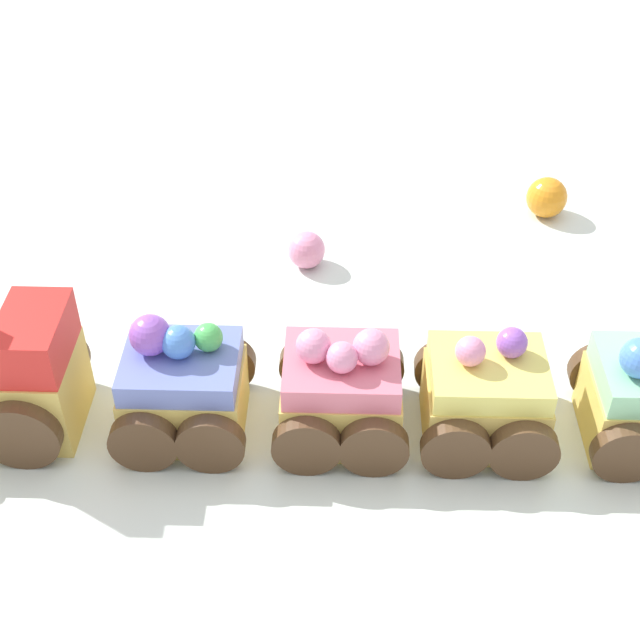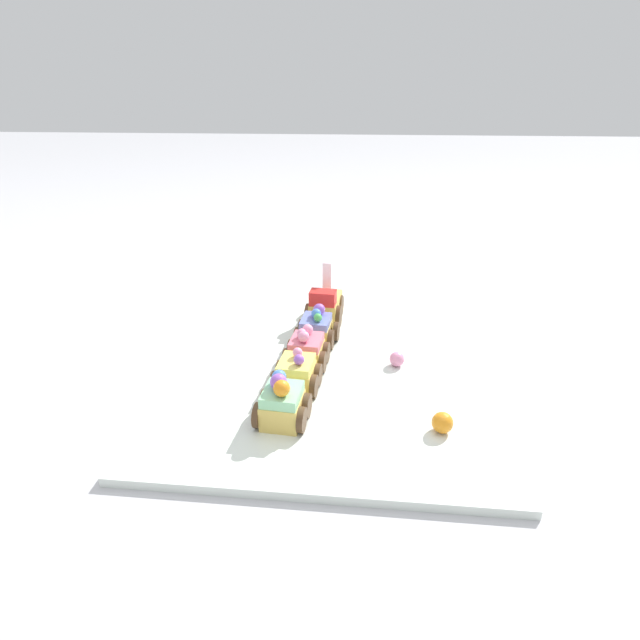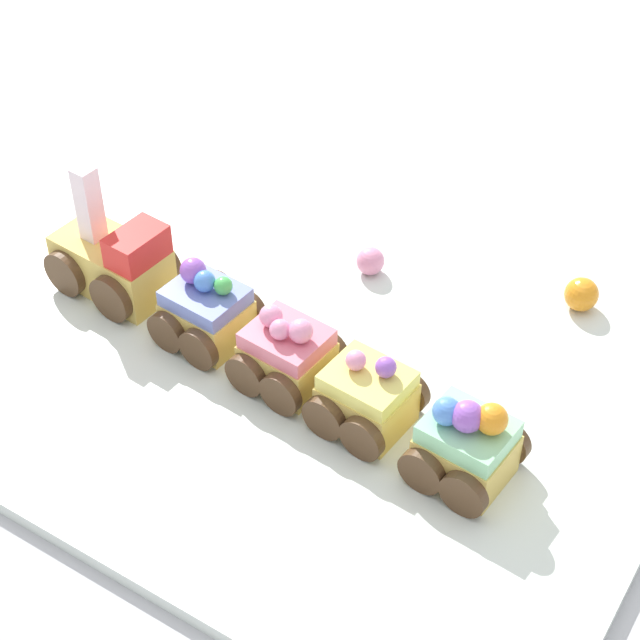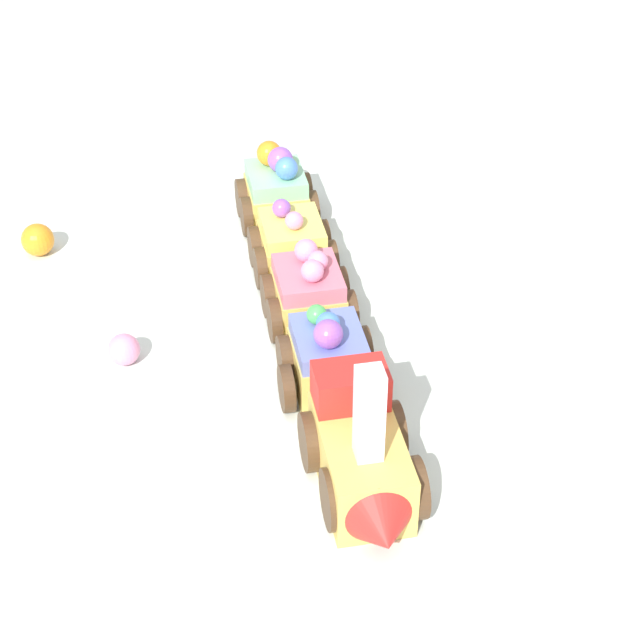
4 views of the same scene
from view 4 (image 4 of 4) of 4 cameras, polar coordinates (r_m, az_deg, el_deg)
name	(u,v)px [view 4 (image 4 of 4)]	position (r m, az deg, el deg)	size (l,w,h in m)	color
ground_plane	(268,369)	(0.79, -2.79, -2.62)	(10.00, 10.00, 0.00)	#B2B2B7
display_board	(268,363)	(0.79, -2.80, -2.28)	(0.62, 0.48, 0.01)	silver
cake_train_locomotive	(363,462)	(0.66, 2.32, -7.57)	(0.12, 0.07, 0.11)	#E0BC56
cake_car_blueberry	(329,359)	(0.74, 0.46, -2.10)	(0.07, 0.07, 0.07)	#E0BC56
cake_car_strawberry	(309,295)	(0.80, -0.61, 1.32)	(0.07, 0.07, 0.06)	#E0BC56
cake_car_lemon	(292,247)	(0.86, -1.49, 3.90)	(0.07, 0.07, 0.06)	#E0BC56
cake_car_mint	(277,193)	(0.92, -2.33, 6.78)	(0.07, 0.07, 0.07)	#E0BC56
gumball_pink	(124,349)	(0.78, -10.41, -1.55)	(0.02, 0.02, 0.02)	pink
gumball_orange	(38,240)	(0.92, -14.82, 4.16)	(0.03, 0.03, 0.03)	orange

